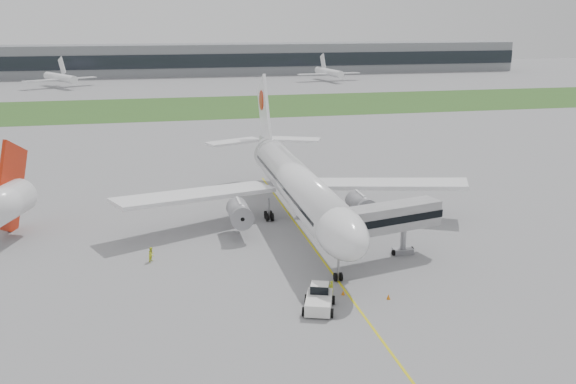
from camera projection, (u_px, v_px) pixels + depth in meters
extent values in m
plane|color=gray|center=(304.00, 235.00, 81.36)|extent=(600.00, 600.00, 0.00)
cube|color=#355C22|center=(210.00, 107.00, 194.33)|extent=(600.00, 50.00, 0.02)
cube|color=gray|center=(186.00, 60.00, 296.01)|extent=(320.00, 22.00, 14.00)
cube|color=black|center=(187.00, 61.00, 285.66)|extent=(320.00, 0.60, 6.00)
cylinder|color=white|center=(297.00, 184.00, 83.64)|extent=(5.00, 38.00, 5.00)
ellipsoid|color=white|center=(341.00, 232.00, 65.28)|extent=(5.00, 11.00, 5.00)
cube|color=black|center=(344.00, 227.00, 64.10)|extent=(3.20, 1.54, 1.14)
cone|color=white|center=(266.00, 146.00, 104.13)|extent=(5.00, 10.53, 6.16)
cube|color=white|center=(196.00, 195.00, 83.15)|extent=(22.13, 13.52, 1.70)
cube|color=white|center=(385.00, 184.00, 88.52)|extent=(22.13, 13.52, 1.70)
cylinder|color=#959499|center=(239.00, 213.00, 80.32)|extent=(2.70, 5.20, 2.70)
cylinder|color=#959499|center=(361.00, 205.00, 83.63)|extent=(2.70, 5.20, 2.70)
cube|color=white|center=(264.00, 113.00, 104.18)|extent=(0.45, 10.90, 12.76)
cylinder|color=#B9220A|center=(263.00, 100.00, 104.59)|extent=(0.60, 3.20, 3.20)
cube|color=white|center=(234.00, 142.00, 105.35)|extent=(9.54, 6.34, 0.35)
cube|color=white|center=(293.00, 139.00, 107.41)|extent=(9.54, 6.34, 0.35)
cylinder|color=gray|center=(338.00, 267.00, 66.83)|extent=(0.24, 0.24, 3.10)
cylinder|color=black|center=(269.00, 216.00, 87.15)|extent=(1.40, 1.10, 1.10)
cylinder|color=black|center=(314.00, 213.00, 88.47)|extent=(1.40, 1.10, 1.10)
cube|color=white|center=(319.00, 302.00, 60.42)|extent=(3.64, 4.80, 1.14)
cube|color=white|center=(320.00, 288.00, 61.26)|extent=(2.11, 1.99, 0.95)
cube|color=black|center=(320.00, 288.00, 61.25)|extent=(2.17, 2.05, 0.81)
cylinder|color=black|center=(307.00, 299.00, 62.02)|extent=(0.59, 0.91, 0.85)
cylinder|color=black|center=(333.00, 300.00, 61.73)|extent=(0.59, 0.91, 0.85)
cylinder|color=black|center=(304.00, 312.00, 59.30)|extent=(0.59, 0.91, 0.85)
cylinder|color=black|center=(332.00, 313.00, 59.01)|extent=(0.59, 0.91, 0.85)
cube|color=#ADADB0|center=(386.00, 218.00, 71.92)|extent=(13.65, 6.00, 2.86)
cube|color=black|center=(386.00, 218.00, 71.92)|extent=(13.86, 6.14, 0.86)
cube|color=#ADADB0|center=(343.00, 228.00, 68.44)|extent=(2.48, 3.24, 3.24)
cylinder|color=gray|center=(403.00, 239.00, 74.40)|extent=(0.67, 0.67, 3.62)
cube|color=gray|center=(403.00, 251.00, 74.79)|extent=(2.54, 1.85, 0.67)
cylinder|color=black|center=(394.00, 253.00, 74.26)|extent=(0.44, 0.72, 0.67)
cylinder|color=black|center=(411.00, 249.00, 75.32)|extent=(0.44, 0.72, 0.67)
cone|color=orange|center=(343.00, 292.00, 63.82)|extent=(0.37, 0.37, 0.50)
cone|color=orange|center=(388.00, 297.00, 62.84)|extent=(0.39, 0.39, 0.53)
imported|color=#BACC22|center=(331.00, 288.00, 63.48)|extent=(0.69, 0.59, 1.60)
imported|color=yellow|center=(152.00, 254.00, 72.30)|extent=(0.98, 1.04, 1.71)
cube|color=#B9220A|center=(10.00, 187.00, 82.10)|extent=(3.51, 9.60, 12.52)
cylinder|color=white|center=(2.00, 205.00, 77.03)|extent=(6.96, 10.20, 4.29)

